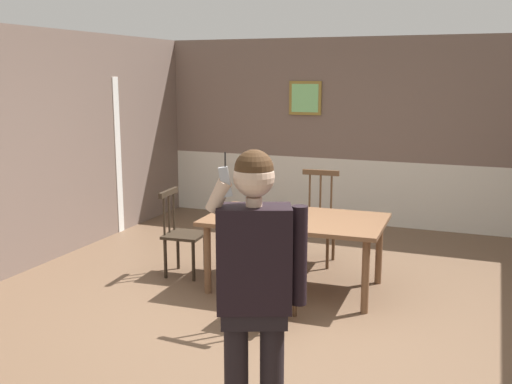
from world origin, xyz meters
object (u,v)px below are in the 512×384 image
at_px(dining_table, 296,225).
at_px(chair_near_window, 182,233).
at_px(chair_at_table_head, 317,221).
at_px(person_figure, 255,280).
at_px(chair_by_doorway, 266,270).

xyz_separation_m(dining_table, chair_near_window, (-1.26, -0.05, -0.20)).
height_order(chair_at_table_head, person_figure, person_figure).
height_order(dining_table, chair_at_table_head, chair_at_table_head).
height_order(chair_near_window, person_figure, person_figure).
relative_size(dining_table, person_figure, 1.03).
bearing_deg(chair_by_doorway, chair_near_window, 149.82).
height_order(chair_near_window, chair_by_doorway, chair_by_doorway).
xyz_separation_m(dining_table, chair_by_doorway, (0.03, -0.91, -0.18)).
bearing_deg(chair_by_doorway, chair_at_table_head, 95.63).
height_order(chair_by_doorway, person_figure, person_figure).
bearing_deg(dining_table, chair_near_window, -177.70).
relative_size(chair_near_window, person_figure, 0.53).
distance_m(dining_table, chair_near_window, 1.28).
bearing_deg(chair_near_window, chair_at_table_head, 123.58).
height_order(dining_table, person_figure, person_figure).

